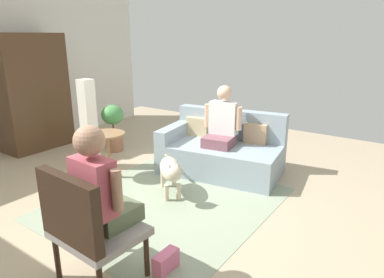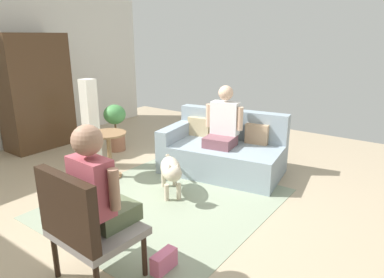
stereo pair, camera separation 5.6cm
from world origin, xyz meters
The scene contains 12 objects.
ground_plane centered at (0.00, 0.00, 0.00)m, with size 8.11×8.11×0.00m, color tan.
area_rug centered at (0.03, -0.12, 0.00)m, with size 2.47×2.21×0.01m, color gray.
couch centered at (1.27, -0.11, 0.29)m, with size 1.19×1.76×0.84m.
armchair centered at (-1.37, -0.50, 0.55)m, with size 0.58×0.67×0.96m.
person_on_couch centered at (1.23, -0.15, 0.73)m, with size 0.50×0.54×0.82m.
person_on_armchair centered at (-1.22, -0.51, 0.79)m, with size 0.46×0.51×0.83m.
round_end_table centered at (0.17, 0.99, 0.41)m, with size 0.48×0.48×0.64m.
dog centered at (0.24, -0.03, 0.32)m, with size 0.66×0.67×0.52m.
potted_plant centered at (1.01, 1.81, 0.45)m, with size 0.36×0.36×0.78m.
column_lamp centered at (0.29, 1.51, 0.64)m, with size 0.20×0.20×1.29m.
armoire_cabinet centered at (0.38, 3.03, 0.96)m, with size 1.08×0.56×1.92m, color #4C331E.
handbag centered at (-0.90, -0.88, 0.08)m, with size 0.24×0.10×0.17m, color #D8668C.
Camera 2 is at (-2.71, -2.49, 1.88)m, focal length 32.03 mm.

